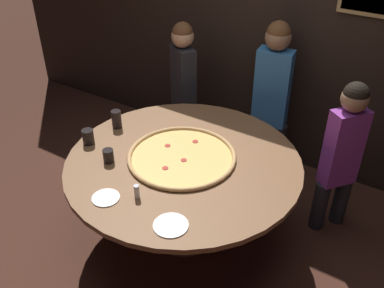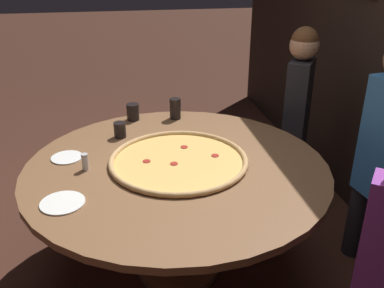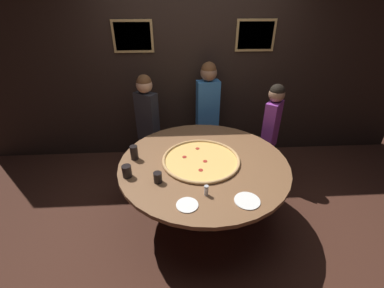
{
  "view_description": "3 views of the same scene",
  "coord_description": "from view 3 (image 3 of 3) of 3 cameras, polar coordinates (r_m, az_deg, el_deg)",
  "views": [
    {
      "loc": [
        1.4,
        -2.09,
        2.57
      ],
      "look_at": [
        0.05,
        0.03,
        0.88
      ],
      "focal_mm": 40.0,
      "sensor_mm": 36.0,
      "label": 1
    },
    {
      "loc": [
        2.13,
        -0.29,
        1.87
      ],
      "look_at": [
        0.0,
        0.09,
        0.86
      ],
      "focal_mm": 40.0,
      "sensor_mm": 36.0,
      "label": 2
    },
    {
      "loc": [
        -0.24,
        -2.16,
        2.22
      ],
      "look_at": [
        -0.12,
        -0.0,
        0.95
      ],
      "focal_mm": 24.0,
      "sensor_mm": 36.0,
      "label": 3
    }
  ],
  "objects": [
    {
      "name": "drink_cup_near_left",
      "position": [
        2.47,
        -14.27,
        -5.88
      ],
      "size": [
        0.09,
        0.09,
        0.12
      ],
      "primitive_type": "cylinder",
      "color": "black",
      "rests_on": "dining_table"
    },
    {
      "name": "diner_side_left",
      "position": [
        3.46,
        17.16,
        3.63
      ],
      "size": [
        0.29,
        0.33,
        1.3
      ],
      "rotation": [
        0.0,
        0.0,
        -2.23
      ],
      "color": "#232328",
      "rests_on": "ground_plane"
    },
    {
      "name": "ground_plane",
      "position": [
        3.1,
        2.29,
        -15.29
      ],
      "size": [
        24.0,
        24.0,
        0.0
      ],
      "primitive_type": "plane",
      "color": "#422319"
    },
    {
      "name": "white_plate_near_front",
      "position": [
        2.13,
        -1.07,
        -13.39
      ],
      "size": [
        0.18,
        0.18,
        0.01
      ],
      "primitive_type": "cylinder",
      "color": "white",
      "rests_on": "dining_table"
    },
    {
      "name": "diner_centre_back",
      "position": [
        3.5,
        -9.87,
        5.53
      ],
      "size": [
        0.35,
        0.29,
        1.37
      ],
      "rotation": [
        0.0,
        0.0,
        2.56
      ],
      "color": "#232328",
      "rests_on": "ground_plane"
    },
    {
      "name": "diner_side_right",
      "position": [
        3.64,
        3.47,
        7.97
      ],
      "size": [
        0.38,
        0.22,
        1.47
      ],
      "rotation": [
        0.0,
        0.0,
        -3.0
      ],
      "color": "#232328",
      "rests_on": "ground_plane"
    },
    {
      "name": "drink_cup_front_edge",
      "position": [
        2.7,
        -12.74,
        -1.86
      ],
      "size": [
        0.08,
        0.08,
        0.15
      ],
      "primitive_type": "cylinder",
      "color": "black",
      "rests_on": "dining_table"
    },
    {
      "name": "white_plate_right_side",
      "position": [
        2.21,
        12.16,
        -12.22
      ],
      "size": [
        0.22,
        0.22,
        0.01
      ],
      "primitive_type": "cylinder",
      "color": "white",
      "rests_on": "dining_table"
    },
    {
      "name": "dining_table",
      "position": [
        2.69,
        2.56,
        -5.96
      ],
      "size": [
        1.72,
        1.72,
        0.74
      ],
      "color": "brown",
      "rests_on": "ground_plane"
    },
    {
      "name": "condiment_shaker",
      "position": [
        2.2,
        3.2,
        -10.26
      ],
      "size": [
        0.04,
        0.04,
        0.1
      ],
      "color": "silver",
      "rests_on": "dining_table"
    },
    {
      "name": "drink_cup_near_right",
      "position": [
        2.35,
        -7.62,
        -7.37
      ],
      "size": [
        0.08,
        0.08,
        0.1
      ],
      "primitive_type": "cylinder",
      "color": "black",
      "rests_on": "dining_table"
    },
    {
      "name": "back_wall",
      "position": [
        3.74,
        0.57,
        16.2
      ],
      "size": [
        6.4,
        0.08,
        2.6
      ],
      "color": "black",
      "rests_on": "ground_plane"
    },
    {
      "name": "giant_pizza",
      "position": [
        2.63,
        2.03,
        -3.49
      ],
      "size": [
        0.8,
        0.8,
        0.03
      ],
      "color": "#EAB75B",
      "rests_on": "dining_table"
    }
  ]
}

